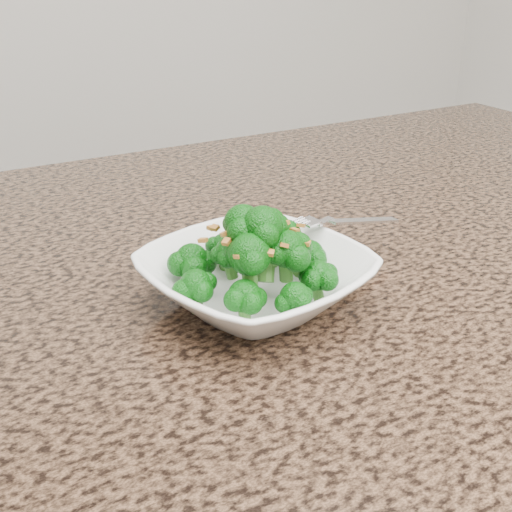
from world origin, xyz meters
TOP-DOWN VIEW (x-y plane):
  - granite_counter at (0.00, 0.30)m, footprint 1.64×1.04m
  - bowl at (-0.05, 0.27)m, footprint 0.25×0.25m
  - broccoli_pile at (-0.05, 0.27)m, footprint 0.18×0.18m
  - garlic_topping at (-0.05, 0.27)m, footprint 0.11×0.11m
  - fork at (0.05, 0.30)m, footprint 0.16×0.05m

SIDE VIEW (x-z plane):
  - granite_counter at x=0.00m, z-range 0.87..0.90m
  - bowl at x=-0.05m, z-range 0.90..0.95m
  - fork at x=0.05m, z-range 0.95..0.96m
  - broccoli_pile at x=-0.05m, z-range 0.95..1.02m
  - garlic_topping at x=-0.05m, z-range 1.02..1.02m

